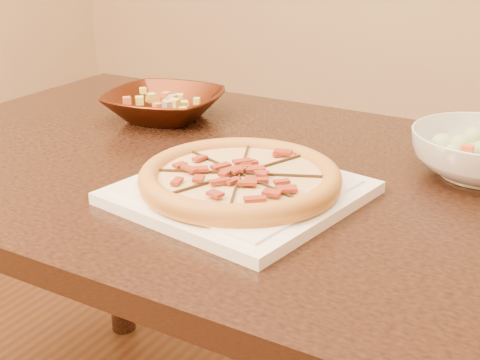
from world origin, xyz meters
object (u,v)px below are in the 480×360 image
(dining_table, at_px, (229,219))
(pizza, at_px, (240,178))
(bronze_bowl, at_px, (164,105))
(plate, at_px, (240,192))

(dining_table, bearing_deg, pizza, -52.66)
(pizza, xyz_separation_m, bronze_bowl, (-0.35, 0.29, -0.00))
(plate, distance_m, pizza, 0.02)
(bronze_bowl, bearing_deg, dining_table, -32.19)
(pizza, distance_m, bronze_bowl, 0.45)
(dining_table, bearing_deg, plate, -52.66)
(plate, height_order, bronze_bowl, bronze_bowl)
(dining_table, bearing_deg, bronze_bowl, 147.81)
(plate, height_order, pizza, pizza)
(dining_table, height_order, pizza, pizza)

